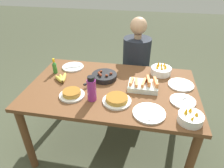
# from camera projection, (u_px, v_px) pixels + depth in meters

# --- Properties ---
(ground_plane) EXTENTS (14.00, 14.00, 0.00)m
(ground_plane) POSITION_uv_depth(u_px,v_px,m) (112.00, 143.00, 2.30)
(ground_plane) COLOR #474C38
(dining_table) EXTENTS (1.58, 0.97, 0.78)m
(dining_table) POSITION_uv_depth(u_px,v_px,m) (112.00, 95.00, 1.94)
(dining_table) COLOR brown
(dining_table) RESTS_ON ground_plane
(banana_bunch) EXTENTS (0.15, 0.21, 0.04)m
(banana_bunch) POSITION_uv_depth(u_px,v_px,m) (62.00, 78.00, 1.98)
(banana_bunch) COLOR gold
(banana_bunch) RESTS_ON dining_table
(melon_tray) EXTENTS (0.27, 0.20, 0.10)m
(melon_tray) POSITION_uv_depth(u_px,v_px,m) (143.00, 85.00, 1.85)
(melon_tray) COLOR silver
(melon_tray) RESTS_ON dining_table
(skillet) EXTENTS (0.28, 0.34, 0.08)m
(skillet) POSITION_uv_depth(u_px,v_px,m) (104.00, 76.00, 2.00)
(skillet) COLOR black
(skillet) RESTS_ON dining_table
(frittata_plate_center) EXTENTS (0.22, 0.22, 0.05)m
(frittata_plate_center) POSITION_uv_depth(u_px,v_px,m) (72.00, 94.00, 1.75)
(frittata_plate_center) COLOR white
(frittata_plate_center) RESTS_ON dining_table
(frittata_plate_side) EXTENTS (0.24, 0.24, 0.05)m
(frittata_plate_side) POSITION_uv_depth(u_px,v_px,m) (117.00, 100.00, 1.68)
(frittata_plate_side) COLOR white
(frittata_plate_side) RESTS_ON dining_table
(empty_plate_near_front) EXTENTS (0.24, 0.24, 0.02)m
(empty_plate_near_front) POSITION_uv_depth(u_px,v_px,m) (181.00, 85.00, 1.90)
(empty_plate_near_front) COLOR white
(empty_plate_near_front) RESTS_ON dining_table
(empty_plate_far_left) EXTENTS (0.24, 0.24, 0.02)m
(empty_plate_far_left) POSITION_uv_depth(u_px,v_px,m) (73.00, 67.00, 2.22)
(empty_plate_far_left) COLOR white
(empty_plate_far_left) RESTS_ON dining_table
(empty_plate_far_right) EXTENTS (0.26, 0.26, 0.02)m
(empty_plate_far_right) POSITION_uv_depth(u_px,v_px,m) (149.00, 113.00, 1.55)
(empty_plate_far_right) COLOR white
(empty_plate_far_right) RESTS_ON dining_table
(empty_plate_mid_edge) EXTENTS (0.21, 0.21, 0.02)m
(empty_plate_mid_edge) POSITION_uv_depth(u_px,v_px,m) (183.00, 101.00, 1.68)
(empty_plate_mid_edge) COLOR white
(empty_plate_mid_edge) RESTS_ON dining_table
(fruit_bowl_mango) EXTENTS (0.21, 0.21, 0.13)m
(fruit_bowl_mango) POSITION_uv_depth(u_px,v_px,m) (161.00, 70.00, 2.08)
(fruit_bowl_mango) COLOR white
(fruit_bowl_mango) RESTS_ON dining_table
(fruit_bowl_citrus) EXTENTS (0.18, 0.18, 0.12)m
(fruit_bowl_citrus) POSITION_uv_depth(u_px,v_px,m) (190.00, 118.00, 1.46)
(fruit_bowl_citrus) COLOR white
(fruit_bowl_citrus) RESTS_ON dining_table
(water_bottle) EXTENTS (0.08, 0.08, 0.23)m
(water_bottle) POSITION_uv_depth(u_px,v_px,m) (92.00, 89.00, 1.66)
(water_bottle) COLOR #992D89
(water_bottle) RESTS_ON dining_table
(hot_sauce_bottle) EXTENTS (0.04, 0.04, 0.16)m
(hot_sauce_bottle) POSITION_uv_depth(u_px,v_px,m) (55.00, 67.00, 2.08)
(hot_sauce_bottle) COLOR #337F2D
(hot_sauce_bottle) RESTS_ON dining_table
(person_figure) EXTENTS (0.37, 0.37, 1.26)m
(person_figure) POSITION_uv_depth(u_px,v_px,m) (135.00, 75.00, 2.60)
(person_figure) COLOR black
(person_figure) RESTS_ON ground_plane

